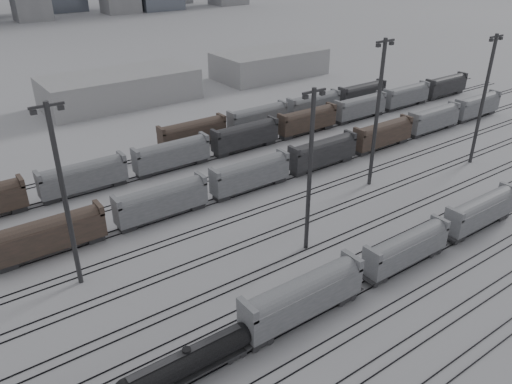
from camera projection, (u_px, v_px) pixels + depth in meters
ground at (348, 303)px, 60.86m from camera, size 900.00×900.00×0.00m
tracks at (263, 240)px, 73.47m from camera, size 220.00×71.50×0.16m
tank_car_b at (188, 362)px, 49.43m from camera, size 15.37×2.56×3.80m
hopper_car_a at (303, 295)px, 56.58m from camera, size 16.06×3.19×5.74m
hopper_car_b at (406, 247)px, 66.17m from camera, size 14.24×2.83×5.09m
hopper_car_c at (481, 210)px, 75.04m from camera, size 14.63×2.91×5.23m
light_mast_b at (64, 195)px, 58.72m from camera, size 3.85×0.62×24.06m
light_mast_c at (310, 169)px, 66.09m from camera, size 3.74×0.60×23.36m
light_mast_d at (377, 111)px, 84.09m from camera, size 4.11×0.66×25.69m
light_mast_e at (484, 98)px, 93.06m from camera, size 3.95×0.63×24.72m
bg_string_near at (250, 175)px, 86.88m from camera, size 151.00×3.00×5.60m
bg_string_mid at (245, 137)px, 103.64m from camera, size 151.00×3.00×5.60m
bg_string_far at (287, 112)px, 118.53m from camera, size 66.00×3.00×5.60m
warehouse_mid at (120, 88)px, 132.91m from camera, size 40.00×18.00×8.00m
warehouse_right at (270, 64)px, 158.92m from camera, size 35.00×18.00×8.00m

